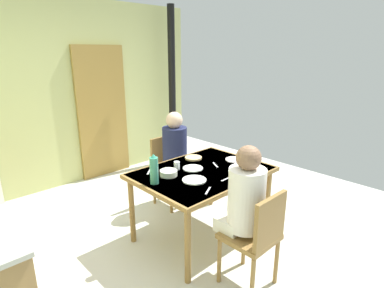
% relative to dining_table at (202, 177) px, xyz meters
% --- Properties ---
extents(ground_plane, '(5.96, 5.96, 0.00)m').
position_rel_dining_table_xyz_m(ground_plane, '(-0.33, 0.10, -0.68)').
color(ground_plane, silver).
extents(wall_back, '(4.29, 0.10, 2.63)m').
position_rel_dining_table_xyz_m(wall_back, '(-0.33, 2.39, 0.64)').
color(wall_back, tan).
rests_on(wall_back, ground_plane).
extents(door_wooden, '(0.80, 0.05, 2.00)m').
position_rel_dining_table_xyz_m(door_wooden, '(0.16, 2.31, 0.32)').
color(door_wooden, olive).
rests_on(door_wooden, ground_plane).
extents(stove_pipe_column, '(0.12, 0.12, 2.63)m').
position_rel_dining_table_xyz_m(stove_pipe_column, '(1.34, 2.04, 0.64)').
color(stove_pipe_column, black).
rests_on(stove_pipe_column, ground_plane).
extents(dining_table, '(1.32, 0.98, 0.75)m').
position_rel_dining_table_xyz_m(dining_table, '(0.00, 0.00, 0.00)').
color(dining_table, olive).
rests_on(dining_table, ground_plane).
extents(chair_near_diner, '(0.40, 0.40, 0.87)m').
position_rel_dining_table_xyz_m(chair_near_diner, '(-0.22, -0.84, -0.18)').
color(chair_near_diner, olive).
rests_on(chair_near_diner, ground_plane).
extents(chair_far_diner, '(0.40, 0.40, 0.87)m').
position_rel_dining_table_xyz_m(chair_far_diner, '(0.25, 0.84, -0.18)').
color(chair_far_diner, olive).
rests_on(chair_far_diner, ground_plane).
extents(person_near_diner, '(0.30, 0.37, 0.77)m').
position_rel_dining_table_xyz_m(person_near_diner, '(-0.22, -0.70, 0.11)').
color(person_near_diner, white).
rests_on(person_near_diner, ground_plane).
extents(person_far_diner, '(0.30, 0.37, 0.77)m').
position_rel_dining_table_xyz_m(person_far_diner, '(0.25, 0.70, 0.11)').
color(person_far_diner, '#252647').
rests_on(person_far_diner, ground_plane).
extents(water_bottle_green_near, '(0.08, 0.08, 0.28)m').
position_rel_dining_table_xyz_m(water_bottle_green_near, '(-0.54, 0.08, 0.21)').
color(water_bottle_green_near, '#3A8C71').
rests_on(water_bottle_green_near, dining_table).
extents(serving_bowl_center, '(0.17, 0.17, 0.05)m').
position_rel_dining_table_xyz_m(serving_bowl_center, '(-0.33, 0.13, 0.10)').
color(serving_bowl_center, silver).
rests_on(serving_bowl_center, dining_table).
extents(dinner_plate_near_left, '(0.23, 0.23, 0.01)m').
position_rel_dining_table_xyz_m(dinner_plate_near_left, '(-0.23, -0.12, 0.08)').
color(dinner_plate_near_left, white).
rests_on(dinner_plate_near_left, dining_table).
extents(dinner_plate_near_right, '(0.22, 0.22, 0.01)m').
position_rel_dining_table_xyz_m(dinner_plate_near_right, '(0.24, -0.28, 0.08)').
color(dinner_plate_near_right, white).
rests_on(dinner_plate_near_right, dining_table).
extents(dinner_plate_far_center, '(0.21, 0.21, 0.01)m').
position_rel_dining_table_xyz_m(dinner_plate_far_center, '(-0.03, 0.10, 0.08)').
color(dinner_plate_far_center, white).
rests_on(dinner_plate_far_center, dining_table).
extents(dinner_plate_far_side, '(0.21, 0.21, 0.01)m').
position_rel_dining_table_xyz_m(dinner_plate_far_side, '(0.49, -0.03, 0.08)').
color(dinner_plate_far_side, white).
rests_on(dinner_plate_far_side, dining_table).
extents(drinking_glass_by_near_diner, '(0.06, 0.06, 0.09)m').
position_rel_dining_table_xyz_m(drinking_glass_by_near_diner, '(-0.16, 0.20, 0.11)').
color(drinking_glass_by_near_diner, silver).
rests_on(drinking_glass_by_near_diner, dining_table).
extents(bread_plate_sliced, '(0.19, 0.19, 0.02)m').
position_rel_dining_table_xyz_m(bread_plate_sliced, '(0.19, 0.33, 0.08)').
color(bread_plate_sliced, '#DBB77A').
rests_on(bread_plate_sliced, dining_table).
extents(cutlery_knife_near, '(0.15, 0.02, 0.00)m').
position_rel_dining_table_xyz_m(cutlery_knife_near, '(0.01, -0.31, 0.07)').
color(cutlery_knife_near, silver).
rests_on(cutlery_knife_near, dining_table).
extents(cutlery_fork_near, '(0.14, 0.09, 0.00)m').
position_rel_dining_table_xyz_m(cutlery_fork_near, '(-0.30, -0.37, 0.07)').
color(cutlery_fork_near, silver).
rests_on(cutlery_fork_near, dining_table).
extents(cutlery_knife_far, '(0.12, 0.11, 0.00)m').
position_rel_dining_table_xyz_m(cutlery_knife_far, '(-0.41, 0.35, 0.07)').
color(cutlery_knife_far, silver).
rests_on(cutlery_knife_far, dining_table).
extents(cutlery_fork_far, '(0.09, 0.14, 0.00)m').
position_rel_dining_table_xyz_m(cutlery_fork_far, '(0.22, 0.02, 0.07)').
color(cutlery_fork_far, silver).
rests_on(cutlery_fork_far, dining_table).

